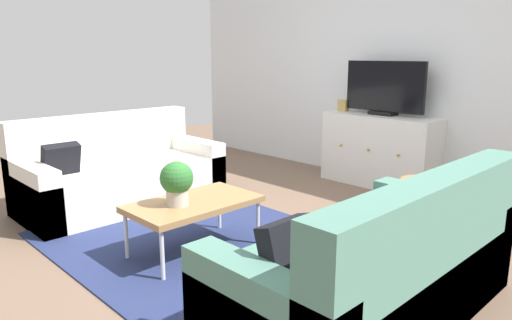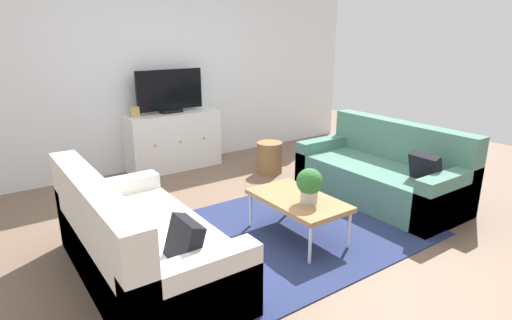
{
  "view_description": "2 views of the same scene",
  "coord_description": "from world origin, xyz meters",
  "px_view_note": "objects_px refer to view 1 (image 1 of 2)",
  "views": [
    {
      "loc": [
        2.63,
        -2.19,
        1.42
      ],
      "look_at": [
        0.0,
        0.36,
        0.59
      ],
      "focal_mm": 33.0,
      "sensor_mm": 36.0,
      "label": 1
    },
    {
      "loc": [
        -2.31,
        -2.92,
        1.82
      ],
      "look_at": [
        0.0,
        0.36,
        0.59
      ],
      "focal_mm": 29.46,
      "sensor_mm": 36.0,
      "label": 2
    }
  ],
  "objects_px": {
    "couch_right_side": "(382,273)",
    "couch_left_side": "(117,175)",
    "potted_plant": "(177,181)",
    "wicker_basket": "(420,204)",
    "mantel_clock": "(343,105)",
    "flat_screen_tv": "(384,88)",
    "coffee_table": "(194,205)",
    "tv_console": "(380,150)"
  },
  "relations": [
    {
      "from": "coffee_table",
      "to": "couch_left_side",
      "type": "bearing_deg",
      "value": 173.21
    },
    {
      "from": "wicker_basket",
      "to": "potted_plant",
      "type": "bearing_deg",
      "value": -117.07
    },
    {
      "from": "coffee_table",
      "to": "wicker_basket",
      "type": "relative_size",
      "value": 2.22
    },
    {
      "from": "couch_left_side",
      "to": "tv_console",
      "type": "relative_size",
      "value": 1.46
    },
    {
      "from": "potted_plant",
      "to": "wicker_basket",
      "type": "relative_size",
      "value": 0.75
    },
    {
      "from": "couch_left_side",
      "to": "tv_console",
      "type": "xyz_separation_m",
      "value": [
        1.41,
        2.37,
        0.11
      ]
    },
    {
      "from": "couch_right_side",
      "to": "mantel_clock",
      "type": "bearing_deg",
      "value": 129.82
    },
    {
      "from": "couch_right_side",
      "to": "coffee_table",
      "type": "bearing_deg",
      "value": -173.09
    },
    {
      "from": "couch_right_side",
      "to": "couch_left_side",
      "type": "bearing_deg",
      "value": 180.0
    },
    {
      "from": "couch_right_side",
      "to": "flat_screen_tv",
      "type": "height_order",
      "value": "flat_screen_tv"
    },
    {
      "from": "potted_plant",
      "to": "flat_screen_tv",
      "type": "relative_size",
      "value": 0.34
    },
    {
      "from": "coffee_table",
      "to": "tv_console",
      "type": "distance_m",
      "value": 2.55
    },
    {
      "from": "couch_left_side",
      "to": "coffee_table",
      "type": "xyz_separation_m",
      "value": [
        1.45,
        -0.17,
        0.08
      ]
    },
    {
      "from": "couch_left_side",
      "to": "tv_console",
      "type": "height_order",
      "value": "couch_left_side"
    },
    {
      "from": "wicker_basket",
      "to": "couch_left_side",
      "type": "bearing_deg",
      "value": -148.38
    },
    {
      "from": "tv_console",
      "to": "mantel_clock",
      "type": "bearing_deg",
      "value": 179.99
    },
    {
      "from": "couch_right_side",
      "to": "potted_plant",
      "type": "xyz_separation_m",
      "value": [
        -1.42,
        -0.31,
        0.29
      ]
    },
    {
      "from": "couch_right_side",
      "to": "potted_plant",
      "type": "distance_m",
      "value": 1.49
    },
    {
      "from": "flat_screen_tv",
      "to": "wicker_basket",
      "type": "distance_m",
      "value": 1.59
    },
    {
      "from": "wicker_basket",
      "to": "flat_screen_tv",
      "type": "bearing_deg",
      "value": 135.37
    },
    {
      "from": "couch_left_side",
      "to": "tv_console",
      "type": "bearing_deg",
      "value": 59.33
    },
    {
      "from": "potted_plant",
      "to": "tv_console",
      "type": "bearing_deg",
      "value": 91.07
    },
    {
      "from": "coffee_table",
      "to": "mantel_clock",
      "type": "xyz_separation_m",
      "value": [
        -0.55,
        2.55,
        0.48
      ]
    },
    {
      "from": "coffee_table",
      "to": "mantel_clock",
      "type": "height_order",
      "value": "mantel_clock"
    },
    {
      "from": "couch_right_side",
      "to": "coffee_table",
      "type": "relative_size",
      "value": 1.98
    },
    {
      "from": "potted_plant",
      "to": "wicker_basket",
      "type": "xyz_separation_m",
      "value": [
        0.9,
        1.77,
        -0.35
      ]
    },
    {
      "from": "couch_left_side",
      "to": "coffee_table",
      "type": "bearing_deg",
      "value": -6.79
    },
    {
      "from": "tv_console",
      "to": "wicker_basket",
      "type": "xyz_separation_m",
      "value": [
        0.95,
        -0.92,
        -0.18
      ]
    },
    {
      "from": "coffee_table",
      "to": "tv_console",
      "type": "height_order",
      "value": "tv_console"
    },
    {
      "from": "couch_left_side",
      "to": "flat_screen_tv",
      "type": "relative_size",
      "value": 2.0
    },
    {
      "from": "couch_right_side",
      "to": "tv_console",
      "type": "bearing_deg",
      "value": 121.84
    },
    {
      "from": "couch_right_side",
      "to": "wicker_basket",
      "type": "relative_size",
      "value": 4.4
    },
    {
      "from": "mantel_clock",
      "to": "couch_left_side",
      "type": "bearing_deg",
      "value": -110.83
    },
    {
      "from": "coffee_table",
      "to": "potted_plant",
      "type": "relative_size",
      "value": 2.97
    },
    {
      "from": "mantel_clock",
      "to": "wicker_basket",
      "type": "xyz_separation_m",
      "value": [
        1.46,
        -0.92,
        -0.63
      ]
    },
    {
      "from": "flat_screen_tv",
      "to": "mantel_clock",
      "type": "distance_m",
      "value": 0.55
    },
    {
      "from": "coffee_table",
      "to": "flat_screen_tv",
      "type": "xyz_separation_m",
      "value": [
        -0.05,
        2.57,
        0.7
      ]
    },
    {
      "from": "mantel_clock",
      "to": "tv_console",
      "type": "bearing_deg",
      "value": -0.01
    },
    {
      "from": "couch_left_side",
      "to": "couch_right_side",
      "type": "height_order",
      "value": "same"
    },
    {
      "from": "couch_right_side",
      "to": "potted_plant",
      "type": "height_order",
      "value": "couch_right_side"
    },
    {
      "from": "couch_right_side",
      "to": "tv_console",
      "type": "xyz_separation_m",
      "value": [
        -1.47,
        2.37,
        0.11
      ]
    },
    {
      "from": "couch_right_side",
      "to": "wicker_basket",
      "type": "xyz_separation_m",
      "value": [
        -0.52,
        1.45,
        -0.07
      ]
    }
  ]
}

